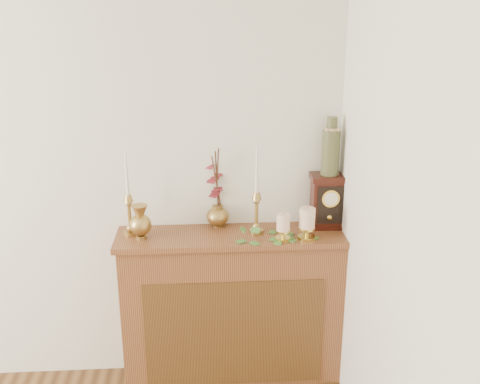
{
  "coord_description": "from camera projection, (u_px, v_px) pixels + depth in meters",
  "views": [
    {
      "loc": [
        1.26,
        -0.67,
        2.11
      ],
      "look_at": [
        1.44,
        2.05,
        1.18
      ],
      "focal_mm": 42.0,
      "sensor_mm": 36.0,
      "label": 1
    }
  ],
  "objects": [
    {
      "name": "candlestick_left",
      "position": [
        129.0,
        208.0,
        2.94
      ],
      "size": [
        0.08,
        0.08,
        0.46
      ],
      "rotation": [
        0.0,
        0.0,
        0.26
      ],
      "color": "#A38741",
      "rests_on": "console_shelf"
    },
    {
      "name": "ginger_jar",
      "position": [
        216.0,
        190.0,
        3.07
      ],
      "size": [
        0.18,
        0.2,
        0.45
      ],
      "rotation": [
        0.0,
        0.0,
        -0.3
      ],
      "color": "#A38741",
      "rests_on": "console_shelf"
    },
    {
      "name": "bud_vase",
      "position": [
        140.0,
        222.0,
        2.91
      ],
      "size": [
        0.12,
        0.12,
        0.19
      ],
      "rotation": [
        0.0,
        0.0,
        -0.28
      ],
      "color": "#A38741",
      "rests_on": "console_shelf"
    },
    {
      "name": "ceramic_vase",
      "position": [
        331.0,
        149.0,
        2.97
      ],
      "size": [
        0.1,
        0.1,
        0.31
      ],
      "rotation": [
        0.0,
        0.0,
        -0.01
      ],
      "color": "#183024",
      "rests_on": "mantel_clock"
    },
    {
      "name": "pillar_candle_left",
      "position": [
        283.0,
        226.0,
        2.9
      ],
      "size": [
        0.08,
        0.08,
        0.15
      ],
      "rotation": [
        0.0,
        0.0,
        0.24
      ],
      "color": "gold",
      "rests_on": "console_shelf"
    },
    {
      "name": "console_shelf",
      "position": [
        232.0,
        314.0,
        3.16
      ],
      "size": [
        1.24,
        0.34,
        0.93
      ],
      "color": "brown",
      "rests_on": "ground"
    },
    {
      "name": "ivy_garland",
      "position": [
        264.0,
        236.0,
        2.93
      ],
      "size": [
        0.42,
        0.19,
        0.08
      ],
      "rotation": [
        0.0,
        0.0,
        -0.4
      ],
      "color": "#41722B",
      "rests_on": "console_shelf"
    },
    {
      "name": "pillar_candle_right",
      "position": [
        307.0,
        222.0,
        2.91
      ],
      "size": [
        0.09,
        0.09,
        0.18
      ],
      "rotation": [
        0.0,
        0.0,
        0.01
      ],
      "color": "gold",
      "rests_on": "console_shelf"
    },
    {
      "name": "candlestick_center",
      "position": [
        256.0,
        206.0,
        2.96
      ],
      "size": [
        0.08,
        0.08,
        0.47
      ],
      "rotation": [
        0.0,
        0.0,
        0.33
      ],
      "color": "#A38741",
      "rests_on": "console_shelf"
    },
    {
      "name": "mantel_clock",
      "position": [
        328.0,
        201.0,
        3.06
      ],
      "size": [
        0.2,
        0.14,
        0.3
      ],
      "rotation": [
        0.0,
        0.0,
        -0.01
      ],
      "color": "#360F0A",
      "rests_on": "console_shelf"
    }
  ]
}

